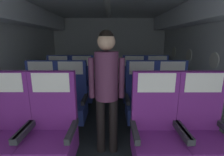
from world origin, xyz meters
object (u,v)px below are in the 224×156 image
at_px(seat_a_right_window, 155,135).
at_px(seat_b_left_aisle, 70,103).
at_px(seat_c_right_aisle, 156,87).
at_px(seat_b_right_aisle, 171,103).
at_px(seat_b_left_window, 41,103).
at_px(seat_a_right_aisle, 201,135).
at_px(seat_c_left_aisle, 81,87).
at_px(flight_attendant, 106,82).
at_px(seat_c_left_window, 58,87).
at_px(seat_a_left_window, 5,135).
at_px(seat_b_right_window, 141,103).
at_px(seat_a_left_aisle, 51,135).
at_px(seat_c_right_window, 133,87).

xyz_separation_m(seat_a_right_window, seat_b_left_aisle, (-1.09, 0.88, 0.00)).
bearing_deg(seat_c_right_aisle, seat_b_right_aisle, -89.73).
bearing_deg(seat_b_left_aisle, seat_b_left_window, 179.82).
xyz_separation_m(seat_a_right_aisle, seat_c_right_aisle, (0.00, 1.73, 0.00)).
bearing_deg(seat_b_right_aisle, seat_a_right_aisle, -90.32).
bearing_deg(seat_c_left_aisle, seat_c_right_aisle, -0.27).
bearing_deg(seat_b_left_window, flight_attendant, -25.43).
bearing_deg(seat_c_left_window, seat_c_right_aisle, -0.41).
bearing_deg(seat_a_left_window, seat_a_right_aisle, -0.15).
xyz_separation_m(seat_b_left_aisle, seat_c_left_aisle, (0.02, 0.86, 0.00)).
bearing_deg(seat_a_right_window, seat_c_left_window, 131.80).
xyz_separation_m(seat_b_right_window, seat_c_right_aisle, (0.47, 0.85, 0.00)).
xyz_separation_m(seat_b_left_aisle, flight_attendant, (0.58, -0.49, 0.47)).
distance_m(seat_a_right_window, seat_b_left_window, 1.79).
relative_size(seat_b_right_window, seat_c_right_aisle, 1.00).
xyz_separation_m(seat_a_left_aisle, seat_b_left_aisle, (-0.02, 0.87, 0.00)).
relative_size(seat_a_left_aisle, seat_b_right_window, 1.00).
height_order(seat_c_left_aisle, flight_attendant, flight_attendant).
distance_m(seat_a_left_window, seat_b_right_aisle, 2.22).
height_order(seat_b_right_window, seat_c_left_aisle, same).
bearing_deg(seat_a_left_window, seat_b_right_aisle, 23.27).
relative_size(seat_a_right_window, seat_c_right_window, 1.00).
bearing_deg(seat_c_right_aisle, seat_a_right_aisle, -90.03).
relative_size(seat_b_right_window, seat_c_left_window, 1.00).
xyz_separation_m(seat_c_left_aisle, seat_c_right_aisle, (1.55, -0.01, 0.00)).
bearing_deg(seat_b_left_window, seat_a_left_aisle, -61.22).
height_order(seat_a_right_window, seat_b_left_aisle, same).
bearing_deg(seat_a_left_window, seat_c_right_window, 47.81).
bearing_deg(seat_a_left_aisle, flight_attendant, 34.35).
bearing_deg(seat_b_right_window, seat_c_right_aisle, 60.80).
bearing_deg(seat_b_left_aisle, seat_a_left_aisle, -88.89).
bearing_deg(seat_b_left_window, seat_c_right_aisle, 22.67).
bearing_deg(seat_c_left_window, seat_b_right_window, -28.72).
distance_m(seat_c_left_window, seat_c_right_aisle, 2.04).
xyz_separation_m(seat_a_left_aisle, seat_c_left_aisle, (-0.00, 1.73, 0.00)).
relative_size(seat_c_left_window, seat_c_right_window, 1.00).
bearing_deg(seat_c_left_aisle, seat_c_right_window, -0.64).
xyz_separation_m(seat_b_left_aisle, seat_b_right_window, (1.10, 0.01, 0.00)).
height_order(seat_a_right_aisle, seat_c_left_aisle, same).
distance_m(seat_b_left_aisle, seat_b_right_aisle, 1.57).
bearing_deg(seat_a_right_window, seat_b_right_aisle, 61.29).
height_order(seat_b_right_window, seat_c_right_aisle, same).
xyz_separation_m(seat_a_left_window, seat_a_left_aisle, (0.48, -0.00, 0.00)).
distance_m(seat_c_right_aisle, seat_c_right_window, 0.47).
bearing_deg(seat_a_left_aisle, seat_b_left_aisle, 91.11).
height_order(seat_b_right_window, seat_c_left_window, same).
distance_m(seat_b_left_aisle, seat_b_right_window, 1.10).
relative_size(seat_a_right_aisle, seat_c_left_window, 1.00).
xyz_separation_m(seat_b_right_aisle, seat_b_right_window, (-0.48, 0.00, 0.00)).
bearing_deg(seat_b_left_aisle, seat_c_left_aisle, 88.94).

